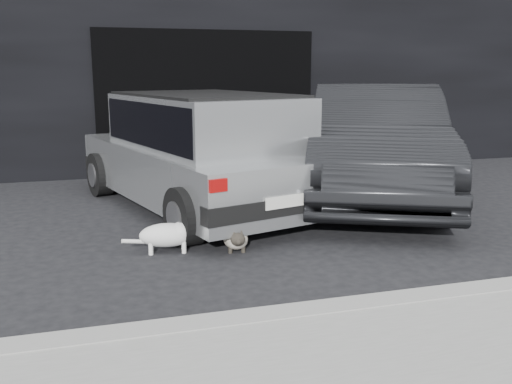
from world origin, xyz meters
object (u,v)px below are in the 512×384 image
object	(u,v)px
cat_white	(171,234)
second_car	(375,142)
cat_siamese	(236,238)
silver_hatchback	(201,147)

from	to	relation	value
cat_white	second_car	bearing A→B (deg)	125.28
cat_siamese	cat_white	world-z (taller)	cat_white
silver_hatchback	cat_white	bearing A→B (deg)	-126.72
silver_hatchback	second_car	bearing A→B (deg)	-16.23
cat_siamese	cat_white	bearing A→B (deg)	-1.76
second_car	cat_siamese	xyz separation A→B (m)	(-2.64, -1.90, -0.71)
silver_hatchback	second_car	distance (m)	2.62
second_car	cat_siamese	bearing A→B (deg)	-119.34
second_car	cat_siamese	distance (m)	3.33
cat_white	cat_siamese	bearing A→B (deg)	86.72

